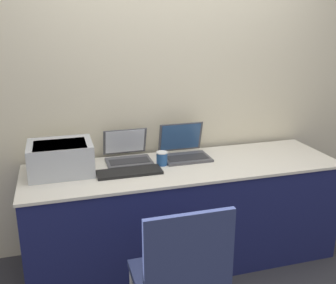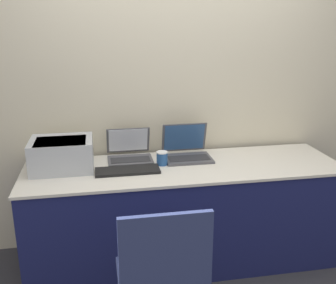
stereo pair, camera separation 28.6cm
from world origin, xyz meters
The scene contains 9 objects.
ground_plane centered at (0.00, 0.00, 0.00)m, with size 14.00×14.00×0.00m, color #333338.
wall_back centered at (0.00, 0.76, 1.30)m, with size 8.00×0.05×2.60m.
table centered at (0.00, 0.34, 0.39)m, with size 2.34×0.70×0.79m.
printer centered at (-0.88, 0.43, 0.91)m, with size 0.44×0.35×0.22m.
laptop_left centered at (-0.38, 0.56, 0.84)m, with size 0.34×0.31×0.23m.
laptop_right centered at (0.06, 0.51, 0.84)m, with size 0.36×0.32×0.26m.
external_keyboard centered at (-0.42, 0.29, 0.80)m, with size 0.46×0.16×0.02m.
coffee_cup centered at (-0.16, 0.39, 0.84)m, with size 0.08×0.08×0.10m.
chair centered at (-0.32, -0.57, 0.53)m, with size 0.46×0.47×0.95m.
Camera 1 is at (-0.88, -2.25, 1.82)m, focal length 42.00 mm.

